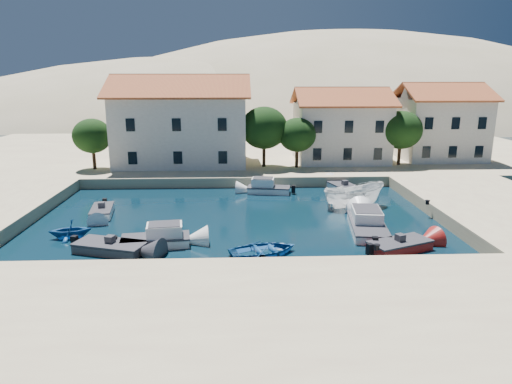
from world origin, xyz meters
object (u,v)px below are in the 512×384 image
rowboat_south (263,254)px  building_right (440,121)px  cabin_cruiser_south (156,239)px  cabin_cruiser_east (368,225)px  building_mid (341,124)px  boat_east (353,207)px  building_left (182,119)px

rowboat_south → building_right: bearing=-56.6°
cabin_cruiser_south → cabin_cruiser_east: size_ratio=0.75×
building_mid → boat_east: 17.04m
building_left → cabin_cruiser_east: size_ratio=2.45×
building_left → building_right: 30.07m
building_left → cabin_cruiser_east: bearing=-54.3°
cabin_cruiser_south → cabin_cruiser_east: (14.35, 2.20, 0.00)m
building_right → cabin_cruiser_south: 38.97m
rowboat_south → boat_east: bearing=-55.8°
building_right → building_left: bearing=-176.2°
building_mid → cabin_cruiser_south: size_ratio=2.33×
building_right → building_mid: bearing=-175.2°
building_left → building_right: bearing=3.8°
cabin_cruiser_east → boat_east: bearing=2.9°
cabin_cruiser_south → building_right: bearing=33.6°
rowboat_south → boat_east: 12.92m
cabin_cruiser_south → boat_east: 17.06m
building_right → cabin_cruiser_east: (-14.80, -23.18, -5.00)m
cabin_cruiser_south → rowboat_south: 7.06m
building_right → boat_east: (-14.26, -17.06, -5.47)m
building_left → rowboat_south: bearing=-73.0°
building_left → building_mid: bearing=3.2°
building_mid → rowboat_south: bearing=-111.6°
cabin_cruiser_south → boat_east: cabin_cruiser_south is taller
cabin_cruiser_south → boat_east: (14.89, 8.32, -0.48)m
building_mid → rowboat_south: (-10.33, -26.15, -5.22)m
building_left → rowboat_south: (7.67, -25.15, -5.94)m
building_mid → building_right: bearing=4.8°
building_right → cabin_cruiser_south: size_ratio=2.09×
cabin_cruiser_south → boat_east: bearing=21.7°
cabin_cruiser_east → building_mid: bearing=0.8°
cabin_cruiser_south → building_left: bearing=84.6°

